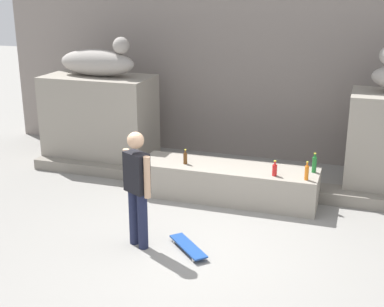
# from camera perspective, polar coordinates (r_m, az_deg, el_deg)

# --- Properties ---
(ground_plane) EXTENTS (40.00, 40.00, 0.00)m
(ground_plane) POSITION_cam_1_polar(r_m,az_deg,el_deg) (7.55, 0.07, -10.17)
(ground_plane) COLOR gray
(pedestal_left) EXTENTS (2.15, 1.13, 1.79)m
(pedestal_left) POSITION_cam_1_polar(r_m,az_deg,el_deg) (10.90, -9.84, 3.56)
(pedestal_left) COLOR gray
(pedestal_left) RESTS_ON ground_plane
(statue_reclining_left) EXTENTS (1.63, 0.64, 0.78)m
(statue_reclining_left) POSITION_cam_1_polar(r_m,az_deg,el_deg) (10.66, -10.02, 9.70)
(statue_reclining_left) COLOR #A19A92
(statue_reclining_left) RESTS_ON pedestal_left
(ledge_block) EXTENTS (3.05, 0.84, 0.59)m
(ledge_block) POSITION_cam_1_polar(r_m,az_deg,el_deg) (9.10, 3.84, -3.11)
(ledge_block) COLOR gray
(ledge_block) RESTS_ON ground_plane
(skater) EXTENTS (0.49, 0.35, 1.67)m
(skater) POSITION_cam_1_polar(r_m,az_deg,el_deg) (7.30, -5.92, -3.35)
(skater) COLOR #1E233F
(skater) RESTS_ON ground_plane
(skateboard) EXTENTS (0.71, 0.70, 0.08)m
(skateboard) POSITION_cam_1_polar(r_m,az_deg,el_deg) (7.47, -0.42, -9.96)
(skateboard) COLOR navy
(skateboard) RESTS_ON ground_plane
(bottle_red) EXTENTS (0.08, 0.08, 0.25)m
(bottle_red) POSITION_cam_1_polar(r_m,az_deg,el_deg) (8.61, 8.87, -1.73)
(bottle_red) COLOR red
(bottle_red) RESTS_ON ledge_block
(bottle_brown) EXTENTS (0.07, 0.07, 0.26)m
(bottle_brown) POSITION_cam_1_polar(r_m,az_deg,el_deg) (9.06, -0.73, -0.49)
(bottle_brown) COLOR #593314
(bottle_brown) RESTS_ON ledge_block
(bottle_orange) EXTENTS (0.06, 0.06, 0.30)m
(bottle_orange) POSITION_cam_1_polar(r_m,az_deg,el_deg) (8.51, 12.23, -1.99)
(bottle_orange) COLOR orange
(bottle_orange) RESTS_ON ledge_block
(bottle_green) EXTENTS (0.07, 0.07, 0.33)m
(bottle_green) POSITION_cam_1_polar(r_m,az_deg,el_deg) (8.87, 13.01, -1.13)
(bottle_green) COLOR #1E722D
(bottle_green) RESTS_ON ledge_block
(stair_step) EXTENTS (8.05, 0.50, 0.21)m
(stair_step) POSITION_cam_1_polar(r_m,az_deg,el_deg) (9.60, 4.54, -3.20)
(stair_step) COLOR gray
(stair_step) RESTS_ON ground_plane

